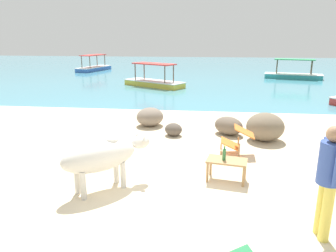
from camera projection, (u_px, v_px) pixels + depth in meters
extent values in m
cube|color=beige|center=(170.00, 205.00, 5.41)|extent=(18.00, 14.00, 0.04)
cube|color=teal|center=(200.00, 71.00, 26.44)|extent=(60.00, 36.00, 0.03)
cylinder|color=beige|center=(116.00, 170.00, 6.13)|extent=(0.10, 0.10, 0.51)
cylinder|color=beige|center=(123.00, 175.00, 5.91)|extent=(0.10, 0.10, 0.51)
cylinder|color=beige|center=(77.00, 180.00, 5.70)|extent=(0.10, 0.10, 0.51)
cylinder|color=beige|center=(83.00, 186.00, 5.47)|extent=(0.10, 0.10, 0.51)
ellipsoid|color=beige|center=(99.00, 156.00, 5.69)|extent=(1.38, 1.33, 0.56)
ellipsoid|color=beige|center=(141.00, 142.00, 6.15)|extent=(0.42, 0.42, 0.26)
cone|color=beige|center=(137.00, 135.00, 6.22)|extent=(0.13, 0.13, 0.09)
cone|color=beige|center=(144.00, 138.00, 6.02)|extent=(0.13, 0.13, 0.09)
ellipsoid|color=beige|center=(111.00, 141.00, 5.76)|extent=(0.34, 0.34, 0.19)
cube|color=#A37A4C|center=(227.00, 161.00, 6.16)|extent=(0.83, 0.57, 0.04)
cylinder|color=#A37A4C|center=(245.00, 170.00, 6.28)|extent=(0.05, 0.05, 0.40)
cylinder|color=#A37A4C|center=(244.00, 177.00, 5.95)|extent=(0.05, 0.05, 0.40)
cylinder|color=#A37A4C|center=(211.00, 166.00, 6.48)|extent=(0.05, 0.05, 0.40)
cylinder|color=#A37A4C|center=(207.00, 172.00, 6.15)|extent=(0.05, 0.05, 0.40)
cylinder|color=#2D6B38|center=(224.00, 155.00, 6.11)|extent=(0.07, 0.07, 0.22)
cylinder|color=#2D6B38|center=(225.00, 148.00, 6.07)|extent=(0.03, 0.03, 0.06)
cylinder|color=yellow|center=(225.00, 146.00, 6.06)|extent=(0.03, 0.03, 0.02)
cylinder|color=#A37A4C|center=(221.00, 154.00, 7.49)|extent=(0.04, 0.04, 0.14)
cylinder|color=#A37A4C|center=(221.00, 146.00, 7.99)|extent=(0.04, 0.04, 0.14)
cylinder|color=#A37A4C|center=(239.00, 151.00, 7.40)|extent=(0.04, 0.04, 0.34)
cylinder|color=#A37A4C|center=(238.00, 144.00, 7.89)|extent=(0.04, 0.04, 0.34)
cube|color=orange|center=(230.00, 144.00, 7.66)|extent=(0.46, 0.54, 0.21)
cube|color=orange|center=(244.00, 131.00, 7.52)|extent=(0.49, 0.54, 0.23)
cylinder|color=#DBC64C|center=(326.00, 214.00, 4.32)|extent=(0.14, 0.14, 0.82)
cylinder|color=#DBC64C|center=(321.00, 207.00, 4.49)|extent=(0.14, 0.14, 0.82)
cylinder|color=#334C99|center=(331.00, 163.00, 4.21)|extent=(0.32, 0.32, 0.58)
cylinder|color=#334C99|center=(325.00, 155.00, 4.41)|extent=(0.09, 0.09, 0.52)
sphere|color=#997051|center=(335.00, 134.00, 4.11)|extent=(0.22, 0.22, 0.22)
ellipsoid|color=#756651|center=(265.00, 127.00, 8.59)|extent=(1.31, 1.33, 0.75)
ellipsoid|color=#6B5B4C|center=(229.00, 126.00, 9.16)|extent=(1.09, 1.11, 0.51)
ellipsoid|color=brown|center=(173.00, 129.00, 9.06)|extent=(0.70, 0.70, 0.36)
ellipsoid|color=gray|center=(150.00, 117.00, 10.05)|extent=(1.04, 1.09, 0.57)
cube|color=#3866B7|center=(94.00, 69.00, 26.45)|extent=(1.98, 3.76, 0.28)
cube|color=white|center=(94.00, 67.00, 26.41)|extent=(2.05, 3.84, 0.04)
cylinder|color=brown|center=(90.00, 62.00, 25.18)|extent=(0.06, 0.06, 0.95)
cylinder|color=brown|center=(82.00, 62.00, 25.45)|extent=(0.06, 0.06, 0.95)
cylinder|color=brown|center=(105.00, 61.00, 27.11)|extent=(0.06, 0.06, 0.95)
cylinder|color=brown|center=(97.00, 60.00, 27.39)|extent=(0.06, 0.06, 0.95)
cube|color=red|center=(93.00, 55.00, 26.15)|extent=(1.54, 2.67, 0.06)
cube|color=teal|center=(293.00, 76.00, 21.52)|extent=(3.76, 1.92, 0.28)
cube|color=white|center=(293.00, 74.00, 21.48)|extent=(3.84, 1.99, 0.04)
cylinder|color=brown|center=(277.00, 67.00, 21.37)|extent=(0.06, 0.06, 0.95)
cylinder|color=brown|center=(277.00, 66.00, 22.06)|extent=(0.06, 0.06, 0.95)
cylinder|color=brown|center=(312.00, 68.00, 20.64)|extent=(0.06, 0.06, 0.95)
cylinder|color=brown|center=(311.00, 67.00, 21.34)|extent=(0.06, 0.06, 0.95)
cube|color=#339356|center=(295.00, 59.00, 21.22)|extent=(2.67, 1.50, 0.06)
cube|color=gold|center=(154.00, 84.00, 18.17)|extent=(3.66, 2.79, 0.28)
cube|color=white|center=(154.00, 81.00, 18.12)|extent=(3.75, 2.87, 0.04)
cylinder|color=brown|center=(135.00, 72.00, 18.34)|extent=(0.06, 0.06, 0.95)
cylinder|color=brown|center=(144.00, 71.00, 18.93)|extent=(0.06, 0.06, 0.95)
cylinder|color=brown|center=(165.00, 75.00, 17.07)|extent=(0.06, 0.06, 0.95)
cylinder|color=brown|center=(173.00, 74.00, 17.66)|extent=(0.06, 0.06, 0.95)
cube|color=red|center=(154.00, 64.00, 17.86)|extent=(2.64, 2.09, 0.06)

